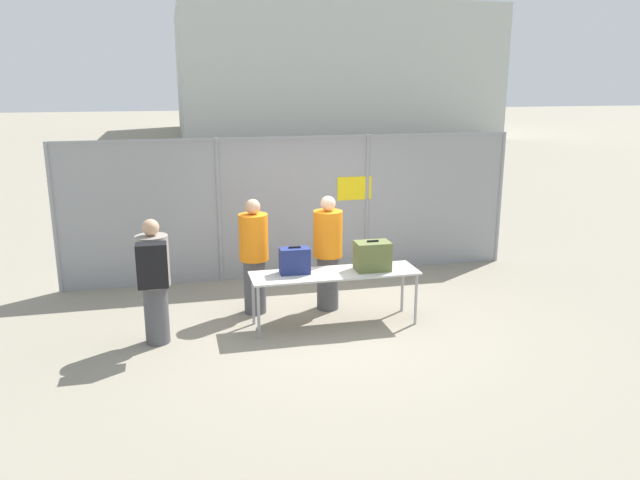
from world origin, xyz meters
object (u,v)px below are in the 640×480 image
at_px(inspection_table, 335,276).
at_px(suitcase_navy, 295,261).
at_px(suitcase_olive, 372,256).
at_px(security_worker_near, 328,251).
at_px(traveler_hooded, 154,277).
at_px(security_worker_far, 254,255).
at_px(utility_trailer, 341,228).

height_order(inspection_table, suitcase_navy, suitcase_navy).
height_order(suitcase_olive, security_worker_near, security_worker_near).
xyz_separation_m(traveler_hooded, security_worker_far, (1.36, 0.83, -0.03)).
height_order(inspection_table, traveler_hooded, traveler_hooded).
distance_m(suitcase_navy, traveler_hooded, 1.84).
height_order(security_worker_far, utility_trailer, security_worker_far).
relative_size(inspection_table, utility_trailer, 0.50).
relative_size(traveler_hooded, security_worker_near, 0.96).
distance_m(inspection_table, security_worker_near, 0.64).
distance_m(security_worker_far, utility_trailer, 3.90).
relative_size(inspection_table, suitcase_navy, 5.61).
distance_m(suitcase_olive, traveler_hooded, 2.88).
relative_size(suitcase_navy, security_worker_near, 0.24).
bearing_deg(inspection_table, security_worker_near, 84.62).
height_order(traveler_hooded, security_worker_near, security_worker_near).
bearing_deg(suitcase_navy, security_worker_near, 41.62).
distance_m(suitcase_navy, security_worker_near, 0.79).
bearing_deg(traveler_hooded, suitcase_navy, 7.33).
relative_size(suitcase_olive, security_worker_near, 0.28).
relative_size(suitcase_olive, utility_trailer, 0.10).
bearing_deg(security_worker_near, security_worker_far, -22.54).
bearing_deg(inspection_table, security_worker_far, 144.72).
bearing_deg(suitcase_olive, inspection_table, 178.55).
bearing_deg(suitcase_olive, utility_trailer, 80.67).
height_order(traveler_hooded, security_worker_far, security_worker_far).
relative_size(inspection_table, traveler_hooded, 1.41).
distance_m(inspection_table, traveler_hooded, 2.37).
bearing_deg(utility_trailer, suitcase_navy, -113.99).
bearing_deg(utility_trailer, inspection_table, -106.64).
xyz_separation_m(suitcase_olive, utility_trailer, (0.65, 3.93, -0.55)).
xyz_separation_m(inspection_table, utility_trailer, (1.17, 3.92, -0.30)).
distance_m(traveler_hooded, utility_trailer, 5.38).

